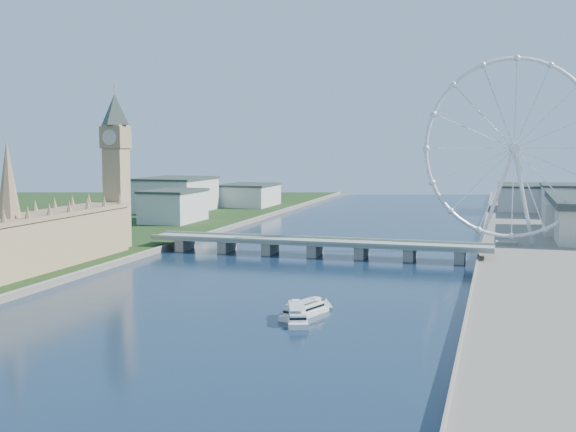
% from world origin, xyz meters
% --- Properties ---
extents(parliament_range, '(24.00, 200.00, 70.00)m').
position_xyz_m(parliament_range, '(-128.00, 170.00, 18.48)').
color(parliament_range, tan).
rests_on(parliament_range, ground).
extents(big_ben, '(20.02, 20.02, 110.00)m').
position_xyz_m(big_ben, '(-128.00, 278.00, 66.57)').
color(big_ben, tan).
rests_on(big_ben, ground).
extents(westminster_bridge, '(220.00, 22.00, 9.50)m').
position_xyz_m(westminster_bridge, '(0.00, 300.00, 6.63)').
color(westminster_bridge, gray).
rests_on(westminster_bridge, ground).
extents(london_eye, '(113.60, 39.12, 124.30)m').
position_xyz_m(london_eye, '(119.98, 355.08, 67.52)').
color(london_eye, silver).
rests_on(london_eye, ground).
extents(city_skyline, '(505.00, 280.00, 32.00)m').
position_xyz_m(city_skyline, '(39.22, 560.08, 16.96)').
color(city_skyline, beige).
rests_on(city_skyline, ground).
extents(tour_boat_near, '(17.22, 30.71, 6.60)m').
position_xyz_m(tour_boat_near, '(35.48, 142.58, 0.00)').
color(tour_boat_near, silver).
rests_on(tour_boat_near, ground).
extents(tour_boat_far, '(17.49, 32.01, 6.88)m').
position_xyz_m(tour_boat_far, '(34.82, 133.42, 0.00)').
color(tour_boat_far, white).
rests_on(tour_boat_far, ground).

